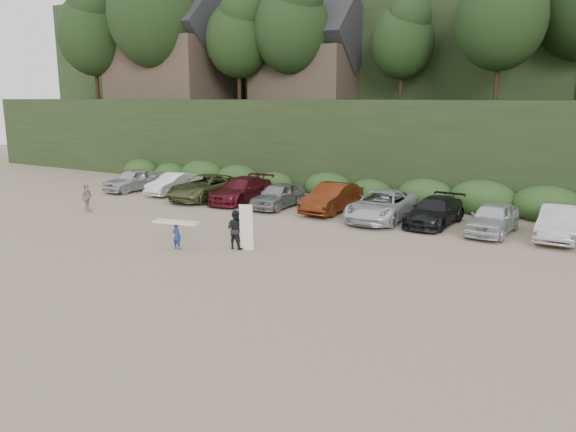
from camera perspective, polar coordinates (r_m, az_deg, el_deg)
The scene contains 6 objects.
ground at distance 20.90m, azimuth -2.06°, elevation -5.24°, with size 120.00×120.00×0.00m, color tan.
hillside_backdrop at distance 53.95m, azimuth 20.31°, elevation 16.64°, with size 90.00×41.50×28.00m.
parked_cars at distance 28.56m, azimuth 12.87°, elevation 0.72°, with size 39.53×6.16×1.62m.
distant_walker at distance 32.66m, azimuth -19.78°, elevation 1.79°, with size 0.94×0.39×1.60m, color #A79A8D.
child_surfer at distance 23.62m, azimuth -11.26°, elevation -1.42°, with size 2.04×0.96×1.18m.
adult_surfer at distance 23.31m, azimuth -5.25°, elevation -1.34°, with size 1.27×0.64×1.94m.
Camera 1 is at (11.14, -16.57, 6.19)m, focal length 35.00 mm.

